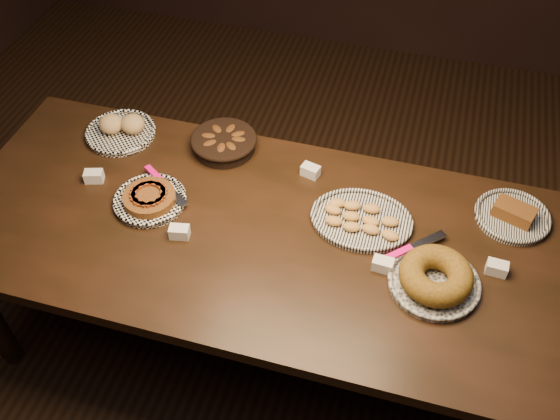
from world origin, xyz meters
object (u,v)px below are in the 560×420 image
(buffet_table, at_px, (274,246))
(madeleine_platter, at_px, (361,219))
(apple_tart_plate, at_px, (150,199))
(bundt_cake_plate, at_px, (435,278))

(buffet_table, bearing_deg, madeleine_platter, 24.82)
(apple_tart_plate, bearing_deg, madeleine_platter, 17.33)
(buffet_table, height_order, bundt_cake_plate, bundt_cake_plate)
(buffet_table, distance_m, apple_tart_plate, 0.50)
(bundt_cake_plate, bearing_deg, madeleine_platter, 167.97)
(apple_tart_plate, relative_size, bundt_cake_plate, 0.75)
(madeleine_platter, bearing_deg, buffet_table, -138.66)
(buffet_table, distance_m, madeleine_platter, 0.33)
(buffet_table, relative_size, bundt_cake_plate, 6.11)
(buffet_table, relative_size, apple_tart_plate, 8.10)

